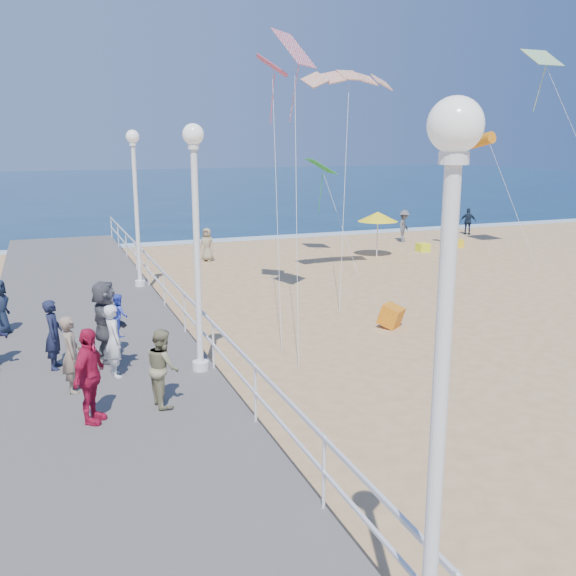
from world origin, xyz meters
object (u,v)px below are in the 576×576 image
object	(u,v)px
lamp_post_near	(443,353)
spectator_5	(105,321)
spectator_0	(54,334)
beach_chair_left	(423,247)
woman_holding_toddler	(114,341)
spectator_6	(71,354)
lamp_post_mid	(196,224)
box_kite	(391,318)
lamp_post_far	(135,192)
beach_walker_a	(404,226)
beach_walker_c	(207,245)
beach_walker_b	(468,221)
beach_chair_right	(457,243)
spectator_4	(0,307)
beach_umbrella	(378,217)
spectator_1	(163,367)
toddler_held	(119,315)
spectator_3	(89,376)

from	to	relation	value
lamp_post_near	spectator_5	xyz separation A→B (m)	(-1.87, 10.38, -2.31)
spectator_0	beach_chair_left	xyz separation A→B (m)	(17.46, 12.32, -0.99)
woman_holding_toddler	spectator_6	size ratio (longest dim) A/B	1.01
lamp_post_mid	box_kite	xyz separation A→B (m)	(6.29, 2.52, -3.36)
spectator_6	lamp_post_far	bearing A→B (deg)	-15.43
beach_walker_a	beach_walker_c	world-z (taller)	beach_walker_a
beach_walker_b	beach_chair_right	xyz separation A→B (m)	(-3.29, -3.55, -0.57)
lamp_post_near	spectator_6	size ratio (longest dim) A/B	3.36
lamp_post_far	box_kite	distance (m)	9.63
spectator_4	beach_umbrella	xyz separation A→B (m)	(15.80, 8.47, 0.77)
lamp_post_near	beach_walker_a	size ratio (longest dim) A/B	3.10
lamp_post_near	beach_chair_left	size ratio (longest dim) A/B	9.67
spectator_4	spectator_6	xyz separation A→B (m)	(1.55, -4.81, 0.06)
spectator_1	woman_holding_toddler	bearing A→B (deg)	13.25
toddler_held	beach_chair_right	distance (m)	22.96
spectator_5	beach_walker_b	world-z (taller)	spectator_5
beach_chair_left	beach_chair_right	size ratio (longest dim) A/B	1.00
spectator_5	beach_umbrella	xyz separation A→B (m)	(13.42, 11.61, 0.56)
toddler_held	beach_walker_c	size ratio (longest dim) A/B	0.61
lamp_post_near	beach_umbrella	xyz separation A→B (m)	(11.55, 21.99, -1.75)
beach_umbrella	spectator_3	bearing A→B (deg)	-133.17
lamp_post_near	spectator_1	xyz separation A→B (m)	(-1.11, 7.39, -2.51)
lamp_post_mid	beach_chair_left	distance (m)	20.15
spectator_1	box_kite	size ratio (longest dim) A/B	2.52
spectator_1	beach_chair_left	world-z (taller)	spectator_1
lamp_post_far	toddler_held	xyz separation A→B (m)	(-1.65, -8.56, -1.95)
spectator_0	spectator_6	world-z (taller)	spectator_6
lamp_post_mid	box_kite	world-z (taller)	lamp_post_mid
spectator_5	toddler_held	bearing A→B (deg)	-175.87
spectator_0	beach_walker_c	distance (m)	15.24
woman_holding_toddler	beach_chair_right	size ratio (longest dim) A/B	2.90
spectator_5	beach_walker_a	bearing A→B (deg)	-57.03
spectator_3	beach_walker_c	xyz separation A→B (m)	(6.33, 16.83, -0.53)
spectator_5	beach_chair_right	world-z (taller)	spectator_5
beach_walker_c	spectator_0	bearing A→B (deg)	-80.07
beach_chair_left	spectator_3	bearing A→B (deg)	-137.45
woman_holding_toddler	box_kite	world-z (taller)	woman_holding_toddler
lamp_post_far	beach_chair_right	xyz separation A→B (m)	(16.78, 5.05, -3.46)
lamp_post_mid	beach_walker_c	size ratio (longest dim) A/B	3.52
lamp_post_mid	beach_chair_left	world-z (taller)	lamp_post_mid
spectator_5	beach_walker_c	size ratio (longest dim) A/B	1.25
beach_walker_c	woman_holding_toddler	bearing A→B (deg)	-74.54
lamp_post_near	beach_walker_c	bearing A→B (deg)	80.80
spectator_1	box_kite	bearing A→B (deg)	-67.72
spectator_0	beach_walker_a	world-z (taller)	spectator_0
lamp_post_far	spectator_4	bearing A→B (deg)	-133.48
beach_chair_right	beach_walker_c	bearing A→B (deg)	176.33
lamp_post_mid	toddler_held	world-z (taller)	lamp_post_mid
beach_walker_a	beach_chair_right	world-z (taller)	beach_walker_a
spectator_4	spectator_6	world-z (taller)	spectator_6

